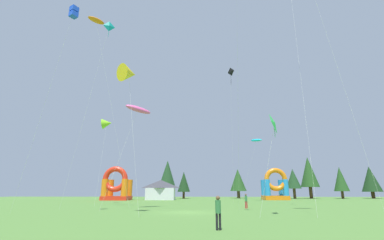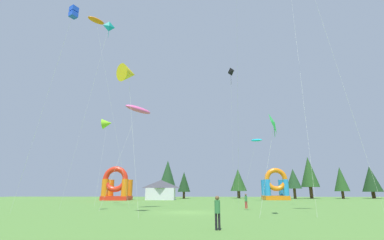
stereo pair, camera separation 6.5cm
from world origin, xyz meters
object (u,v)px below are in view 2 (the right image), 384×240
Objects in this scene: kite_teal_diamond at (109,28)px; kite_orange_parafoil at (96,21)px; kite_cyan_parafoil at (257,140)px; inflatable_blue_arch at (116,187)px; kite_pink_parafoil at (138,109)px; kite_lime_delta at (107,123)px; person_midfield at (246,200)px; festival_tent at (161,190)px; kite_blue_box at (73,13)px; kite_black_diamond at (230,73)px; kite_green_diamond at (275,124)px; inflatable_orange_dome at (275,188)px; person_near_camera at (217,210)px; kite_yellow_delta at (128,74)px.

kite_orange_parafoil is at bearing 175.33° from kite_teal_diamond.
inflatable_blue_arch is (-28.39, 5.19, -8.77)m from kite_cyan_parafoil.
kite_pink_parafoil is 12.25m from kite_lime_delta.
kite_cyan_parafoil reaches higher than person_midfield.
festival_tent is at bearing 159.60° from kite_cyan_parafoil.
kite_blue_box is 2.83× the size of inflatable_blue_arch.
kite_black_diamond reaches higher than kite_blue_box.
kite_green_diamond is at bearing -54.67° from inflatable_blue_arch.
kite_lime_delta reaches higher than festival_tent.
kite_blue_box reaches higher than inflatable_orange_dome.
kite_pink_parafoil reaches higher than inflatable_orange_dome.
kite_pink_parafoil is 16.34m from person_midfield.
kite_lime_delta is 8.03× the size of person_midfield.
kite_blue_box reaches higher than person_near_camera.
kite_yellow_delta is 12.99m from kite_orange_parafoil.
inflatable_orange_dome reaches higher than person_midfield.
kite_black_diamond is 3.62× the size of festival_tent.
kite_orange_parafoil is 36.31m from festival_tent.
kite_yellow_delta reaches higher than inflatable_orange_dome.
kite_lime_delta is at bearing -79.31° from inflatable_blue_arch.
kite_pink_parafoil is 0.92× the size of kite_lime_delta.
kite_cyan_parafoil is 1.73× the size of inflatable_blue_arch.
person_midfield is at bearing 30.90° from kite_blue_box.
festival_tent is (-13.75, 17.28, -18.73)m from kite_black_diamond.
kite_blue_box is 11.87m from kite_pink_parafoil.
kite_teal_diamond is at bearing -76.77° from inflatable_blue_arch.
kite_orange_parafoil is 28.40m from person_midfield.
kite_yellow_delta is at bearing -84.75° from kite_pink_parafoil.
kite_green_diamond is 1.24× the size of inflatable_orange_dome.
kite_blue_box is 26.83m from person_midfield.
kite_yellow_delta is at bearing -64.56° from kite_lime_delta.
kite_blue_box is at bearing -121.48° from kite_pink_parafoil.
person_midfield is 0.24× the size of inflatable_orange_dome.
kite_black_diamond is (17.13, 19.15, 2.15)m from kite_blue_box.
kite_black_diamond is at bearing 57.13° from kite_yellow_delta.
inflatable_orange_dome is (33.41, 2.94, -0.08)m from inflatable_blue_arch.
kite_lime_delta reaches higher than kite_cyan_parafoil.
kite_cyan_parafoil is at bearing 52.03° from kite_blue_box.
inflatable_blue_arch is (-4.80, 27.67, -19.96)m from kite_orange_parafoil.
person_near_camera is at bearing -77.28° from festival_tent.
kite_cyan_parafoil is at bearing 81.59° from kite_green_diamond.
person_midfield is (19.76, -7.36, -11.09)m from kite_lime_delta.
kite_orange_parafoil reaches higher than kite_green_diamond.
person_near_camera is (13.13, -6.80, -17.62)m from kite_blue_box.
kite_black_diamond reaches higher than kite_green_diamond.
kite_yellow_delta is 19.05m from person_midfield.
kite_teal_diamond is 12.77× the size of person_near_camera.
person_near_camera is (7.67, -7.88, -11.62)m from kite_yellow_delta.
kite_green_diamond is (18.53, 0.36, -11.21)m from kite_blue_box.
kite_blue_box is 1.41× the size of kite_yellow_delta.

